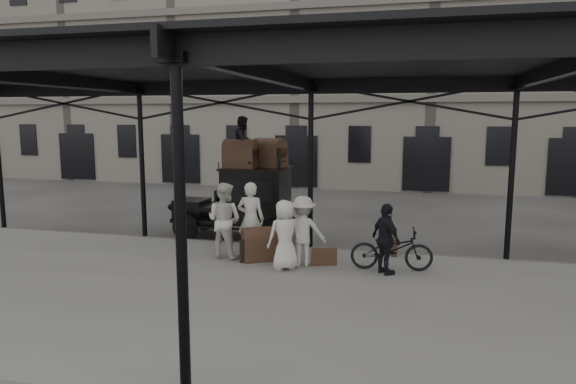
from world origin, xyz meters
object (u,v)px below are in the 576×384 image
at_px(bicycle, 392,249).
at_px(porter_left, 251,219).
at_px(steamer_trunk_roof_near, 240,156).
at_px(taxi, 246,199).
at_px(porter_official, 386,239).
at_px(steamer_trunk_platform, 261,246).

bearing_deg(bicycle, porter_left, 77.88).
bearing_deg(steamer_trunk_roof_near, taxi, 73.82).
height_order(porter_official, steamer_trunk_roof_near, steamer_trunk_roof_near).
distance_m(taxi, porter_official, 5.31).
relative_size(taxi, steamer_trunk_platform, 3.89).
bearing_deg(porter_left, taxi, -72.19).
xyz_separation_m(bicycle, steamer_trunk_roof_near, (-4.53, 2.47, 1.89)).
bearing_deg(porter_left, steamer_trunk_platform, 139.40).
xyz_separation_m(taxi, steamer_trunk_platform, (1.27, -2.63, -0.71)).
height_order(taxi, steamer_trunk_roof_near, steamer_trunk_roof_near).
bearing_deg(porter_official, porter_left, 39.05).
xyz_separation_m(taxi, steamer_trunk_roof_near, (-0.08, -0.25, 1.32)).
bearing_deg(steamer_trunk_roof_near, steamer_trunk_platform, -58.50).
distance_m(taxi, steamer_trunk_platform, 3.01).
bearing_deg(taxi, bicycle, -31.44).
xyz_separation_m(porter_left, bicycle, (3.53, -0.36, -0.46)).
distance_m(porter_official, steamer_trunk_roof_near, 5.47).
height_order(porter_official, steamer_trunk_platform, porter_official).
distance_m(porter_left, porter_official, 3.49).
distance_m(steamer_trunk_roof_near, steamer_trunk_platform, 3.42).
relative_size(porter_official, steamer_trunk_roof_near, 1.70).
bearing_deg(steamer_trunk_platform, steamer_trunk_roof_near, 90.47).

